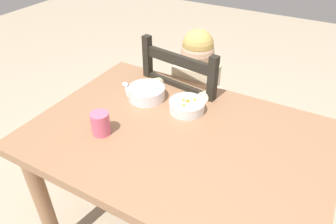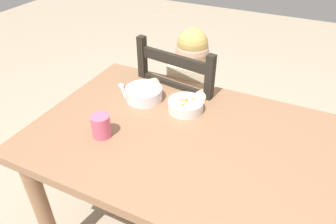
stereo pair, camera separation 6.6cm
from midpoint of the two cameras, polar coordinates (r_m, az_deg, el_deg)
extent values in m
cube|color=#966B4B|center=(1.26, 3.34, -4.69)|extent=(1.17, 0.82, 0.04)
cylinder|color=#966B4B|center=(1.57, -20.64, -15.44)|extent=(0.07, 0.07, 0.67)
cylinder|color=#966B4B|center=(1.91, -6.18, -2.46)|extent=(0.07, 0.07, 0.67)
cylinder|color=#966B4B|center=(1.68, 24.55, -12.68)|extent=(0.07, 0.07, 0.67)
cube|color=black|center=(1.83, 6.15, -0.52)|extent=(0.48, 0.48, 0.02)
cube|color=black|center=(2.04, 13.18, -5.02)|extent=(0.04, 0.04, 0.42)
cube|color=black|center=(2.17, 4.27, -1.18)|extent=(0.04, 0.04, 0.42)
cube|color=black|center=(1.78, 7.59, -11.38)|extent=(0.04, 0.04, 0.42)
cube|color=black|center=(1.93, -2.10, -6.46)|extent=(0.04, 0.04, 0.42)
cube|color=black|center=(1.47, 8.99, 1.42)|extent=(0.04, 0.04, 0.48)
cube|color=black|center=(1.66, -2.45, 5.89)|extent=(0.04, 0.04, 0.48)
cube|color=black|center=(1.48, 3.15, 9.44)|extent=(0.36, 0.08, 0.05)
cube|color=black|center=(1.54, 2.98, 4.57)|extent=(0.36, 0.08, 0.05)
cube|color=beige|center=(1.71, 6.09, 3.59)|extent=(0.22, 0.14, 0.32)
sphere|color=#D7A987|center=(1.60, 6.62, 10.82)|extent=(0.17, 0.17, 0.17)
sphere|color=tan|center=(1.59, 6.71, 12.07)|extent=(0.16, 0.16, 0.16)
cylinder|color=#3F4C72|center=(1.87, 2.30, -7.64)|extent=(0.07, 0.07, 0.44)
cylinder|color=#3F4C72|center=(1.84, 5.38, -8.75)|extent=(0.07, 0.07, 0.44)
cylinder|color=beige|center=(1.64, 0.67, 5.57)|extent=(0.06, 0.24, 0.13)
cylinder|color=beige|center=(1.55, 9.12, 3.18)|extent=(0.06, 0.24, 0.13)
cylinder|color=white|center=(1.44, -2.62, 3.49)|extent=(0.17, 0.17, 0.06)
cylinder|color=white|center=(1.45, -2.60, 2.64)|extent=(0.08, 0.08, 0.01)
cylinder|color=green|center=(1.44, -2.63, 3.78)|extent=(0.14, 0.14, 0.03)
sphere|color=green|center=(1.42, -2.75, 4.25)|extent=(0.01, 0.01, 0.01)
sphere|color=green|center=(1.44, -3.49, 4.57)|extent=(0.01, 0.01, 0.01)
sphere|color=green|center=(1.42, -2.36, 4.12)|extent=(0.01, 0.01, 0.01)
cylinder|color=white|center=(1.36, 4.85, 1.07)|extent=(0.15, 0.15, 0.05)
cylinder|color=white|center=(1.37, 4.80, 0.36)|extent=(0.07, 0.07, 0.01)
cylinder|color=orange|center=(1.36, 4.86, 1.32)|extent=(0.13, 0.13, 0.03)
cube|color=orange|center=(1.35, 4.26, 1.97)|extent=(0.02, 0.02, 0.01)
cube|color=orange|center=(1.36, 5.08, 1.97)|extent=(0.02, 0.02, 0.01)
cube|color=orange|center=(1.35, 4.96, 1.70)|extent=(0.02, 0.02, 0.01)
cube|color=orange|center=(1.32, 4.32, 1.04)|extent=(0.02, 0.02, 0.01)
cube|color=orange|center=(1.36, 6.26, 2.12)|extent=(0.02, 0.02, 0.01)
cube|color=silver|center=(1.51, -6.22, 3.73)|extent=(0.07, 0.08, 0.00)
ellipsoid|color=silver|center=(1.56, -6.60, 5.05)|extent=(0.05, 0.05, 0.01)
cylinder|color=#DF5E7D|center=(1.24, -10.73, -2.07)|extent=(0.07, 0.07, 0.09)
camera|label=1|loc=(0.03, 91.49, -1.04)|focal=33.39mm
camera|label=2|loc=(0.03, -88.51, 1.04)|focal=33.39mm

